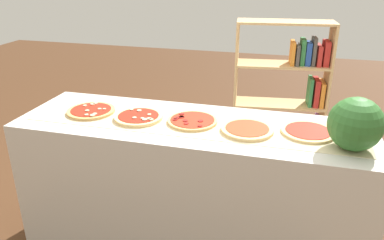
{
  "coord_description": "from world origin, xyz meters",
  "views": [
    {
      "loc": [
        0.55,
        -2.03,
        1.81
      ],
      "look_at": [
        0.0,
        0.0,
        0.93
      ],
      "focal_mm": 36.14,
      "sensor_mm": 36.0,
      "label": 1
    }
  ],
  "objects": [
    {
      "name": "counter",
      "position": [
        0.0,
        0.0,
        0.46
      ],
      "size": [
        2.11,
        0.66,
        0.91
      ],
      "primitive_type": "cube",
      "color": "beige",
      "rests_on": "ground_plane"
    },
    {
      "name": "parchment_paper",
      "position": [
        0.0,
        0.0,
        0.91
      ],
      "size": [
        1.97,
        0.41,
        0.0
      ],
      "primitive_type": "cube",
      "color": "beige",
      "rests_on": "counter"
    },
    {
      "name": "pizza_mushroom_0",
      "position": [
        -0.66,
        0.0,
        0.92
      ],
      "size": [
        0.3,
        0.3,
        0.03
      ],
      "color": "tan",
      "rests_on": "parchment_paper"
    },
    {
      "name": "pizza_mushroom_1",
      "position": [
        -0.33,
        -0.02,
        0.93
      ],
      "size": [
        0.29,
        0.29,
        0.03
      ],
      "color": "#E5C17F",
      "rests_on": "parchment_paper"
    },
    {
      "name": "pizza_pepperoni_2",
      "position": [
        -0.0,
        0.01,
        0.92
      ],
      "size": [
        0.3,
        0.3,
        0.02
      ],
      "color": "#DBB26B",
      "rests_on": "parchment_paper"
    },
    {
      "name": "pizza_plain_3",
      "position": [
        0.33,
        -0.04,
        0.93
      ],
      "size": [
        0.3,
        0.3,
        0.02
      ],
      "color": "#E5C17F",
      "rests_on": "parchment_paper"
    },
    {
      "name": "pizza_plain_4",
      "position": [
        0.66,
        0.03,
        0.92
      ],
      "size": [
        0.3,
        0.3,
        0.02
      ],
      "color": "#E5C17F",
      "rests_on": "parchment_paper"
    },
    {
      "name": "watermelon",
      "position": [
        0.88,
        -0.11,
        1.05
      ],
      "size": [
        0.27,
        0.27,
        0.27
      ],
      "primitive_type": "sphere",
      "color": "#2D6628",
      "rests_on": "counter"
    },
    {
      "name": "bookshelf",
      "position": [
        0.56,
        1.12,
        0.69
      ],
      "size": [
        0.78,
        0.34,
        1.37
      ],
      "color": "tan",
      "rests_on": "ground_plane"
    }
  ]
}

